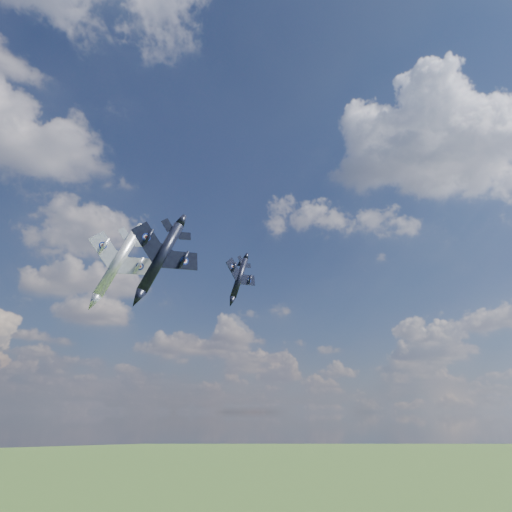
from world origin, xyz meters
TOP-DOWN VIEW (x-y plane):
  - jet_lead_navy at (-9.21, 18.17)m, footprint 12.12×16.23m
  - jet_high_navy at (13.38, 39.01)m, footprint 13.04×15.13m
  - jet_left_silver at (-14.33, 22.92)m, footprint 12.67×16.24m

SIDE VIEW (x-z plane):
  - jet_left_silver at x=-14.33m, z-range 77.40..84.83m
  - jet_lead_navy at x=-9.21m, z-range 77.62..85.45m
  - jet_high_navy at x=13.38m, z-range 83.22..89.06m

